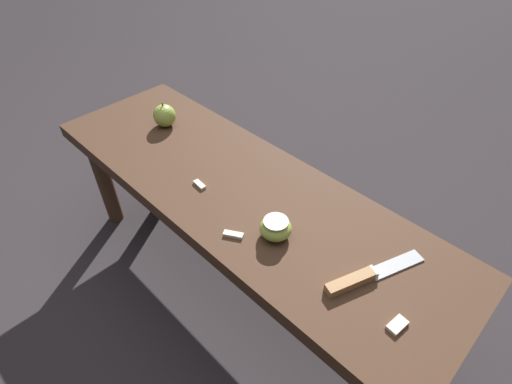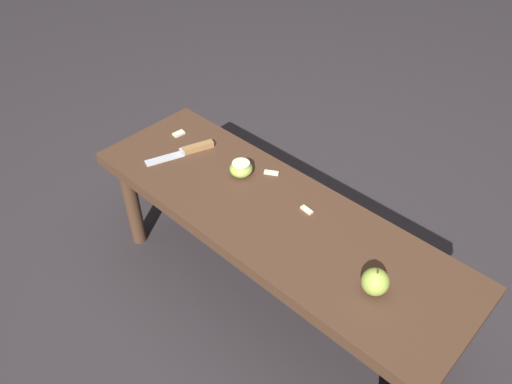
{
  "view_description": "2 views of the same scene",
  "coord_description": "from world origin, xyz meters",
  "px_view_note": "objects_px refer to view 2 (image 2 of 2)",
  "views": [
    {
      "loc": [
        -0.58,
        0.52,
        1.09
      ],
      "look_at": [
        -0.07,
        0.01,
        0.44
      ],
      "focal_mm": 28.0,
      "sensor_mm": 36.0,
      "label": 1
    },
    {
      "loc": [
        0.69,
        -0.79,
        1.41
      ],
      "look_at": [
        -0.07,
        0.01,
        0.44
      ],
      "focal_mm": 35.0,
      "sensor_mm": 36.0,
      "label": 2
    }
  ],
  "objects_px": {
    "knife": "(189,150)",
    "apple_cut": "(241,169)",
    "apple_whole": "(375,282)",
    "wooden_bench": "(271,225)"
  },
  "relations": [
    {
      "from": "knife",
      "to": "apple_cut",
      "type": "bearing_deg",
      "value": 119.86
    },
    {
      "from": "apple_whole",
      "to": "apple_cut",
      "type": "height_order",
      "value": "apple_whole"
    },
    {
      "from": "apple_whole",
      "to": "apple_cut",
      "type": "relative_size",
      "value": 1.08
    },
    {
      "from": "wooden_bench",
      "to": "apple_whole",
      "type": "bearing_deg",
      "value": -6.05
    },
    {
      "from": "wooden_bench",
      "to": "knife",
      "type": "relative_size",
      "value": 5.32
    },
    {
      "from": "knife",
      "to": "apple_cut",
      "type": "xyz_separation_m",
      "value": [
        0.21,
        0.03,
        0.02
      ]
    },
    {
      "from": "wooden_bench",
      "to": "apple_cut",
      "type": "distance_m",
      "value": 0.21
    },
    {
      "from": "knife",
      "to": "apple_cut",
      "type": "height_order",
      "value": "apple_cut"
    },
    {
      "from": "knife",
      "to": "apple_cut",
      "type": "distance_m",
      "value": 0.21
    },
    {
      "from": "wooden_bench",
      "to": "knife",
      "type": "bearing_deg",
      "value": 176.38
    }
  ]
}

